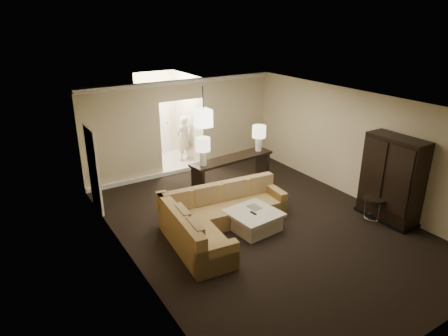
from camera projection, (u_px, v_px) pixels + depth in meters
ground at (262, 225)px, 9.18m from camera, size 8.00×8.00×0.00m
wall_back at (182, 127)px, 11.84m from camera, size 6.00×0.04×2.80m
wall_front at (439, 259)px, 5.50m from camera, size 6.00×0.04×2.80m
wall_left at (131, 201)px, 7.20m from camera, size 0.04×8.00×2.80m
wall_right at (358, 146)px, 10.14m from camera, size 0.04×8.00×2.80m
ceiling at (266, 105)px, 8.16m from camera, size 6.00×8.00×0.02m
crown_molding at (181, 82)px, 11.32m from camera, size 6.00×0.10×0.12m
baseboard at (185, 169)px, 12.29m from camera, size 6.00×0.10×0.12m
side_door at (94, 170)px, 9.56m from camera, size 0.05×0.90×2.10m
foyer at (164, 121)px, 12.94m from camera, size 1.44×2.02×2.80m
sectional_sofa at (217, 217)px, 8.81m from camera, size 3.10×2.40×0.87m
coffee_table at (253, 220)px, 8.97m from camera, size 1.15×1.15×0.44m
console_table at (232, 171)px, 10.84m from camera, size 2.49×0.79×0.95m
armoire at (392, 181)px, 9.12m from camera, size 0.60×1.41×2.03m
drink_table at (374, 205)px, 9.21m from camera, size 0.48×0.48×0.61m
table_lamp_left at (203, 147)px, 9.99m from camera, size 0.38×0.38×0.72m
table_lamp_right at (259, 134)px, 11.06m from camera, size 0.38×0.38×0.72m
pendant_light at (203, 118)px, 10.61m from camera, size 0.38×0.38×1.09m
person at (183, 136)px, 12.98m from camera, size 0.67×0.53×1.64m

